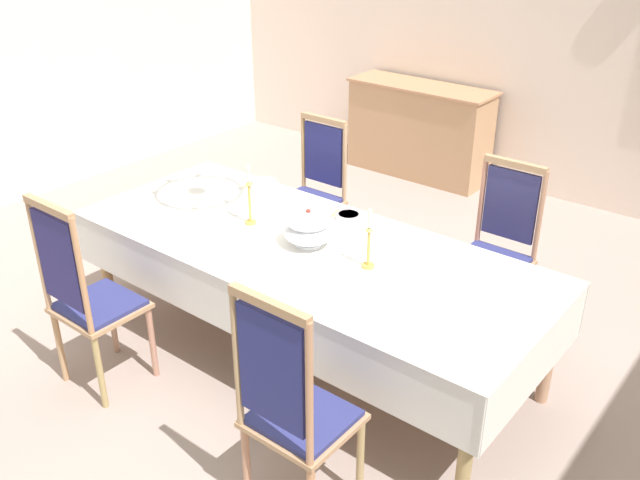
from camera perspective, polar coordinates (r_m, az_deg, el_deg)
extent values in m
cube|color=gray|center=(4.55, 0.62, -8.10)|extent=(7.12, 6.19, 0.04)
cube|color=silver|center=(6.57, 18.59, 16.86)|extent=(7.12, 0.08, 3.19)
cylinder|color=tan|center=(4.81, -17.11, -2.01)|extent=(0.07, 0.07, 0.72)
cylinder|color=tan|center=(3.32, 11.91, -16.07)|extent=(0.07, 0.07, 0.72)
cylinder|color=tan|center=(5.32, -8.89, 1.80)|extent=(0.07, 0.07, 0.72)
cylinder|color=tan|center=(4.03, 18.30, -8.32)|extent=(0.07, 0.07, 0.72)
cube|color=tan|center=(4.05, -1.16, -1.25)|extent=(2.73, 1.03, 0.08)
cube|color=tan|center=(4.02, -1.17, -0.56)|extent=(2.85, 1.15, 0.03)
cube|color=white|center=(4.01, -1.17, -0.35)|extent=(2.87, 1.17, 0.00)
cube|color=white|center=(3.73, -6.85, -5.81)|extent=(2.87, 0.00, 0.33)
cube|color=white|center=(4.50, 3.55, 0.39)|extent=(2.87, 0.00, 0.33)
cube|color=white|center=(5.03, -13.79, 2.63)|extent=(0.00, 1.17, 0.33)
cube|color=white|center=(3.50, 17.44, -9.50)|extent=(0.00, 1.17, 0.33)
cylinder|color=tan|center=(4.47, -16.63, -6.22)|extent=(0.04, 0.04, 0.47)
cylinder|color=tan|center=(4.20, -13.54, -8.10)|extent=(0.04, 0.04, 0.47)
cylinder|color=tan|center=(4.32, -20.48, -8.15)|extent=(0.04, 0.04, 0.47)
cylinder|color=tan|center=(4.04, -17.54, -10.25)|extent=(0.04, 0.04, 0.47)
cube|color=tan|center=(4.12, -17.52, -5.30)|extent=(0.44, 0.42, 0.03)
cube|color=navy|center=(4.11, -17.57, -5.01)|extent=(0.40, 0.38, 0.02)
cylinder|color=tan|center=(4.02, -21.99, -1.16)|extent=(0.03, 0.03, 0.67)
cylinder|color=tan|center=(3.72, -18.88, -2.96)|extent=(0.03, 0.03, 0.67)
cube|color=navy|center=(3.85, -20.57, -1.59)|extent=(0.34, 0.02, 0.51)
cube|color=tan|center=(3.73, -21.32, 2.50)|extent=(0.40, 0.04, 0.04)
cylinder|color=tan|center=(5.07, -0.63, -0.80)|extent=(0.04, 0.04, 0.47)
cylinder|color=tan|center=(5.29, -3.83, 0.39)|extent=(0.04, 0.04, 0.47)
cylinder|color=tan|center=(5.32, 1.82, 0.61)|extent=(0.04, 0.04, 0.47)
cylinder|color=tan|center=(5.53, -1.33, 1.70)|extent=(0.04, 0.04, 0.47)
cube|color=tan|center=(5.19, -1.02, 2.96)|extent=(0.44, 0.42, 0.03)
cube|color=navy|center=(5.18, -1.02, 3.21)|extent=(0.40, 0.38, 0.02)
cylinder|color=tan|center=(5.10, 2.02, 6.24)|extent=(0.03, 0.03, 0.59)
cylinder|color=tan|center=(5.33, -1.36, 7.17)|extent=(0.03, 0.03, 0.59)
cube|color=navy|center=(5.20, 0.29, 7.02)|extent=(0.34, 0.02, 0.45)
cube|color=tan|center=(5.12, 0.30, 9.82)|extent=(0.40, 0.04, 0.04)
cylinder|color=tan|center=(3.55, -1.85, -14.76)|extent=(0.04, 0.04, 0.47)
cylinder|color=tan|center=(3.38, 3.31, -17.43)|extent=(0.04, 0.04, 0.47)
cylinder|color=tan|center=(3.36, -6.03, -17.89)|extent=(0.04, 0.04, 0.47)
cube|color=tan|center=(3.19, -1.38, -14.53)|extent=(0.44, 0.42, 0.03)
cube|color=navy|center=(3.17, -1.39, -14.20)|extent=(0.40, 0.38, 0.02)
cylinder|color=tan|center=(2.96, -6.80, -9.61)|extent=(0.03, 0.03, 0.69)
cylinder|color=tan|center=(2.75, -0.87, -12.70)|extent=(0.03, 0.03, 0.69)
cube|color=navy|center=(2.83, -3.98, -10.57)|extent=(0.34, 0.02, 0.52)
cube|color=tan|center=(2.65, -4.19, -5.26)|extent=(0.40, 0.04, 0.04)
cylinder|color=tan|center=(4.41, 14.59, -6.39)|extent=(0.04, 0.04, 0.47)
cylinder|color=tan|center=(4.54, 10.27, -4.84)|extent=(0.04, 0.04, 0.47)
cylinder|color=tan|center=(4.70, 16.48, -4.43)|extent=(0.04, 0.04, 0.47)
cylinder|color=tan|center=(4.82, 12.37, -3.04)|extent=(0.04, 0.04, 0.47)
cube|color=tan|center=(4.49, 13.76, -1.94)|extent=(0.44, 0.42, 0.03)
cube|color=navy|center=(4.48, 13.80, -1.66)|extent=(0.40, 0.38, 0.02)
cylinder|color=tan|center=(4.45, 17.51, 1.77)|extent=(0.03, 0.03, 0.60)
cylinder|color=tan|center=(4.58, 13.06, 3.10)|extent=(0.03, 0.03, 0.60)
cube|color=navy|center=(4.50, 15.30, 2.79)|extent=(0.34, 0.02, 0.45)
cube|color=tan|center=(4.40, 15.72, 5.98)|extent=(0.40, 0.04, 0.04)
cylinder|color=white|center=(3.99, -0.94, -0.28)|extent=(0.16, 0.16, 0.02)
ellipsoid|color=white|center=(3.96, -0.95, 0.67)|extent=(0.29, 0.29, 0.13)
ellipsoid|color=white|center=(3.93, -0.96, 1.64)|extent=(0.26, 0.26, 0.10)
sphere|color=maroon|center=(3.91, -0.96, 2.37)|extent=(0.03, 0.03, 0.03)
cylinder|color=gold|center=(4.27, -5.69, 1.45)|extent=(0.07, 0.07, 0.02)
cylinder|color=gold|center=(4.22, -5.77, 3.06)|extent=(0.02, 0.02, 0.25)
cone|color=gold|center=(4.17, -5.85, 4.68)|extent=(0.04, 0.04, 0.02)
cylinder|color=silver|center=(4.14, -5.89, 5.45)|extent=(0.02, 0.02, 0.10)
cylinder|color=gold|center=(3.77, 3.94, -2.11)|extent=(0.07, 0.07, 0.02)
cylinder|color=gold|center=(3.72, 3.99, -0.60)|extent=(0.02, 0.02, 0.21)
cone|color=gold|center=(3.67, 4.05, 0.91)|extent=(0.04, 0.04, 0.02)
cylinder|color=silver|center=(3.65, 4.08, 1.76)|extent=(0.02, 0.02, 0.10)
cylinder|color=white|center=(4.31, 2.34, 1.94)|extent=(0.16, 0.16, 0.04)
cylinder|color=white|center=(4.31, 2.34, 2.01)|extent=(0.13, 0.13, 0.03)
torus|color=maroon|center=(4.30, 2.34, 2.12)|extent=(0.15, 0.15, 0.01)
cylinder|color=white|center=(4.78, -4.57, 4.54)|extent=(0.19, 0.19, 0.05)
cylinder|color=white|center=(4.77, -4.58, 4.62)|extent=(0.15, 0.15, 0.03)
torus|color=maroon|center=(4.77, -4.58, 4.77)|extent=(0.18, 0.18, 0.01)
cube|color=gold|center=(4.34, 0.97, 1.98)|extent=(0.03, 0.14, 0.00)
ellipsoid|color=gold|center=(4.41, 1.52, 2.40)|extent=(0.03, 0.05, 0.01)
cube|color=gold|center=(4.84, -5.87, 4.53)|extent=(0.03, 0.14, 0.00)
ellipsoid|color=gold|center=(4.90, -5.33, 4.89)|extent=(0.03, 0.05, 0.01)
cube|color=tan|center=(7.00, 8.07, 8.75)|extent=(1.40, 0.44, 0.88)
cube|color=tan|center=(6.88, 8.32, 12.33)|extent=(1.44, 0.48, 0.02)
cube|color=tan|center=(7.03, 11.50, 8.56)|extent=(0.59, 0.01, 0.70)
cube|color=tan|center=(7.36, 6.64, 9.74)|extent=(0.59, 0.01, 0.70)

